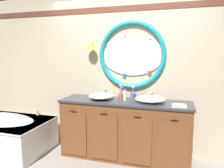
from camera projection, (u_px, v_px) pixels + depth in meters
The scene contains 12 objects.
ground_plane at pixel (114, 164), 3.14m from camera, with size 14.00×14.00×0.00m, color gray.
back_wall_assembly at pixel (124, 72), 3.50m from camera, with size 6.40×0.26×2.60m.
vanity_counter at pixel (125, 129), 3.30m from camera, with size 1.99×0.60×0.91m.
bathtub at pixel (0, 131), 3.59m from camera, with size 1.70×0.97×0.63m.
sink_basin_left at pixel (101, 96), 3.31m from camera, with size 0.39×0.39×0.10m.
sink_basin_right at pixel (150, 99), 3.09m from camera, with size 0.44×0.44×0.11m.
faucet_set_left at pixel (106, 93), 3.52m from camera, with size 0.24×0.13×0.14m.
faucet_set_right at pixel (152, 96), 3.30m from camera, with size 0.24×0.14×0.14m.
toothbrush_holder_left at pixel (121, 95), 3.37m from camera, with size 0.09×0.09×0.23m.
toothbrush_holder_right at pixel (133, 95), 3.34m from camera, with size 0.09×0.09×0.22m.
soap_dispenser at pixel (125, 95), 3.25m from camera, with size 0.05×0.06×0.17m.
folded_hand_towel at pixel (179, 106), 2.84m from camera, with size 0.19×0.12×0.04m.
Camera 1 is at (0.84, -2.81, 1.62)m, focal length 34.05 mm.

